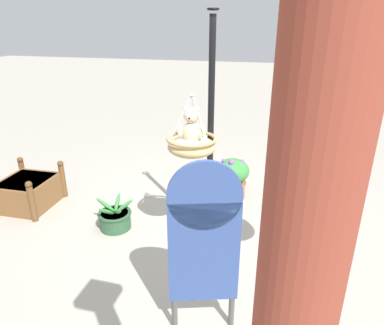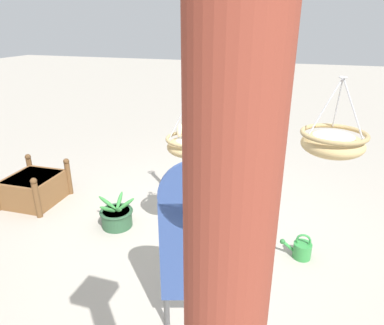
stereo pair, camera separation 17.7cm
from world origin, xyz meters
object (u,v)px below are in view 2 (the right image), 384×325
Objects in this scene: display_pole_central at (210,174)px; teddy_bear at (190,129)px; hanging_basket_with_teddy at (191,145)px; watering_can at (301,249)px; hanging_basket_left_high at (333,142)px; potted_plant_tall_leafy at (236,178)px; wooden_planter_box at (34,188)px; display_sign_board at (196,236)px; potted_plant_bushy_green at (117,216)px.

teddy_bear is at bearing 61.08° from display_pole_central.
hanging_basket_with_teddy reaches higher than watering_can.
hanging_basket_left_high reaches higher than potted_plant_tall_leafy.
wooden_planter_box is at bearing -11.99° from hanging_basket_left_high.
display_pole_central is 3.92× the size of hanging_basket_with_teddy.
display_sign_board is (-2.89, 1.45, 0.69)m from wooden_planter_box.
hanging_basket_left_high reaches higher than wooden_planter_box.
display_sign_board is 1.73m from watering_can.
hanging_basket_with_teddy is 1.50m from potted_plant_bushy_green.
hanging_basket_with_teddy is 1.30× the size of potted_plant_bushy_green.
hanging_basket_left_high is 0.40× the size of display_sign_board.
hanging_basket_left_high is at bearing 120.48° from potted_plant_tall_leafy.
hanging_basket_left_high is 1.60m from watering_can.
potted_plant_tall_leafy is at bearing -160.56° from wooden_planter_box.
display_pole_central reaches higher than hanging_basket_left_high.
display_pole_central is 6.15× the size of teddy_bear.
potted_plant_bushy_green is at bearing -5.06° from teddy_bear.
display_pole_central is at bearing -118.92° from teddy_bear.
potted_plant_bushy_green is 2.04m from display_sign_board.
watering_can is at bearing -178.94° from potted_plant_bushy_green.
watering_can is (-2.28, -0.04, -0.04)m from potted_plant_bushy_green.
hanging_basket_left_high is 1.31m from display_sign_board.
potted_plant_bushy_green is at bearing -3.87° from hanging_basket_with_teddy.
display_pole_central is 2.70m from wooden_planter_box.
potted_plant_bushy_green is (1.18, 0.18, -0.67)m from display_pole_central.
watering_can is at bearing -173.93° from teddy_bear.
teddy_bear reaches higher than wooden_planter_box.
display_pole_central is 1.32m from watering_can.
hanging_basket_with_teddy reaches higher than teddy_bear.
display_sign_board is (-0.26, 1.40, 0.10)m from display_pole_central.
teddy_bear is 0.83× the size of potted_plant_bushy_green.
watering_can is (0.09, -0.63, -1.47)m from hanging_basket_left_high.
wooden_planter_box is (3.83, -0.81, -1.35)m from hanging_basket_left_high.
teddy_bear is (0.00, 0.02, 0.18)m from hanging_basket_with_teddy.
potted_plant_tall_leafy reaches higher than wooden_planter_box.
display_sign_board is at bearing 100.33° from display_pole_central.
display_pole_central is at bearing -120.96° from hanging_basket_with_teddy.
watering_can is (-0.97, 1.16, -0.23)m from potted_plant_tall_leafy.
wooden_planter_box is 2.94m from potted_plant_tall_leafy.
wooden_planter_box is (2.64, -0.05, -0.59)m from display_pole_central.
wooden_planter_box is 1.63× the size of potted_plant_bushy_green.
hanging_basket_with_teddy is 1.47m from hanging_basket_left_high.
watering_can is at bearing -174.90° from hanging_basket_with_teddy.
potted_plant_bushy_green is 0.33× the size of display_sign_board.
display_sign_board is at bearing 34.45° from hanging_basket_left_high.
potted_plant_tall_leafy is at bearing -102.39° from teddy_bear.
hanging_basket_left_high is at bearing 166.13° from potted_plant_bushy_green.
potted_plant_tall_leafy is at bearing -102.59° from hanging_basket_with_teddy.
hanging_basket_with_teddy is at bearing -21.03° from hanging_basket_left_high.
hanging_basket_left_high reaches higher than teddy_bear.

